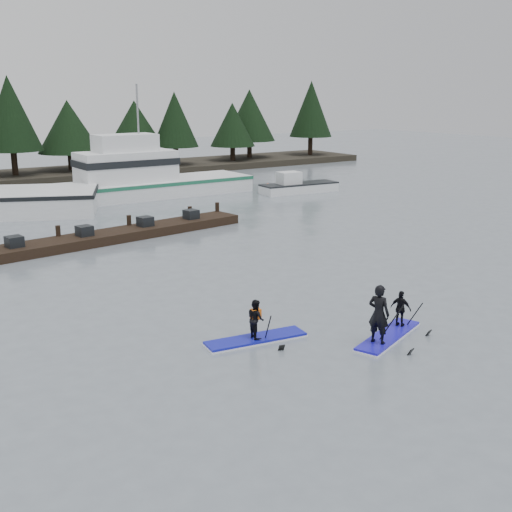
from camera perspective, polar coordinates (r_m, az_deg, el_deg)
ground at (r=21.09m, az=9.24°, el=-6.28°), size 160.00×160.00×0.00m
far_shore at (r=58.30m, az=-20.41°, el=6.58°), size 70.00×8.00×0.60m
treeline at (r=58.34m, az=-20.38°, el=6.29°), size 60.00×4.00×8.00m
fishing_boat_medium at (r=47.08m, az=-9.84°, el=5.99°), size 14.97×4.35×8.83m
skiff at (r=48.43m, az=3.85°, el=6.07°), size 6.12×2.31×0.70m
floating_dock at (r=33.71m, az=-11.94°, el=1.88°), size 14.41×3.85×0.48m
buoy_c at (r=49.80m, az=1.09°, el=5.92°), size 0.63×0.63×0.63m
paddleboard_solo at (r=19.60m, az=-0.02°, el=-6.42°), size 3.24×1.28×1.80m
paddleboard_duo at (r=19.99m, az=11.53°, el=-5.50°), size 3.29×1.87×2.42m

